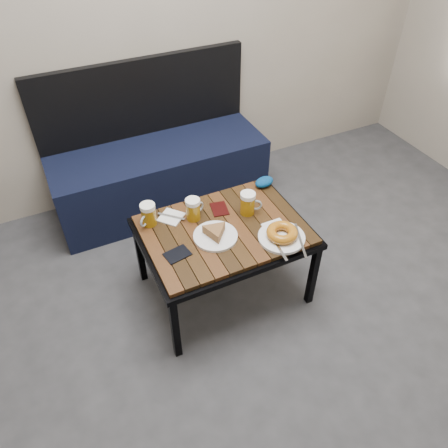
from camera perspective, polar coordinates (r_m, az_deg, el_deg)
name	(u,v)px	position (r m, az deg, el deg)	size (l,w,h in m)	color
ground	(325,409)	(2.21, 13.06, -22.50)	(4.00, 4.00, 0.00)	#2D2D30
bench	(159,169)	(3.00, -8.48, 7.09)	(1.40, 0.50, 0.95)	black
cafe_table	(224,234)	(2.24, 0.00, -1.38)	(0.84, 0.62, 0.47)	black
beer_mug_left	(148,215)	(2.22, -9.86, 1.22)	(0.11, 0.10, 0.12)	#98690C
beer_mug_centre	(193,209)	(2.23, -4.01, 1.97)	(0.12, 0.09, 0.12)	#98690C
beer_mug_right	(248,203)	(2.26, 3.17, 2.72)	(0.12, 0.10, 0.13)	#98690C
plate_pie	(215,234)	(2.14, -1.14, -1.27)	(0.22, 0.22, 0.06)	white
plate_bagel	(282,235)	(2.15, 7.57, -1.39)	(0.23, 0.30, 0.06)	white
napkin_left	(171,217)	(2.28, -6.91, 0.91)	(0.16, 0.16, 0.01)	white
napkin_right	(275,227)	(2.22, 6.67, -0.37)	(0.11, 0.10, 0.01)	white
passport_navy	(177,254)	(2.08, -6.12, -3.95)	(0.08, 0.12, 0.01)	black
passport_burgundy	(219,209)	(2.32, -0.60, 1.99)	(0.08, 0.12, 0.01)	black
knit_pouch	(264,182)	(2.48, 5.27, 5.50)	(0.12, 0.08, 0.05)	navy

